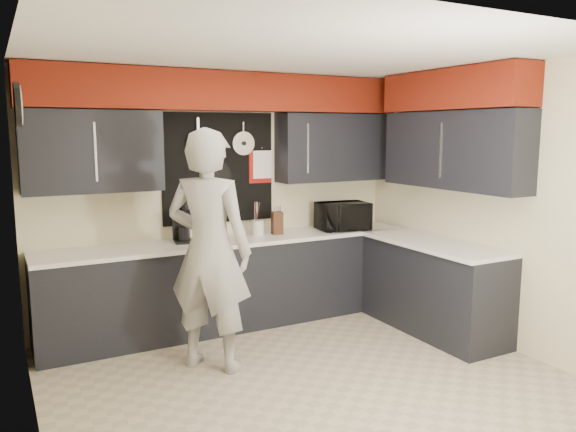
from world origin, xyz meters
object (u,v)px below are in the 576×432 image
knife_block (277,223)px  coffee_maker (182,226)px  microwave (343,216)px  person (209,251)px  utensil_crock (258,228)px

knife_block → coffee_maker: bearing=-172.7°
microwave → knife_block: 0.78m
microwave → person: person is taller
microwave → knife_block: (-0.77, 0.10, -0.03)m
microwave → utensil_crock: size_ratio=3.44×
knife_block → coffee_maker: size_ratio=0.79×
person → microwave: bearing=-110.7°
coffee_maker → person: size_ratio=0.15×
knife_block → person: bearing=-130.7°
knife_block → coffee_maker: coffee_maker is taller
knife_block → coffee_maker: (-1.03, 0.04, 0.04)m
microwave → coffee_maker: coffee_maker is taller
knife_block → utensil_crock: (-0.21, 0.04, -0.04)m
coffee_maker → person: bearing=-85.6°
utensil_crock → person: 1.30m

